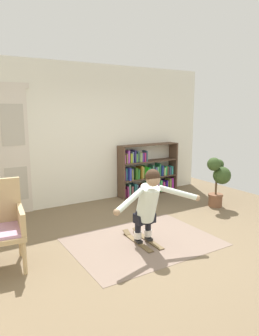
% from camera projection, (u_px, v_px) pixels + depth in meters
% --- Properties ---
extents(ground_plane, '(7.20, 7.20, 0.00)m').
position_uv_depth(ground_plane, '(158.00, 245.00, 4.55)').
color(ground_plane, brown).
extents(back_wall, '(6.00, 0.10, 2.90)m').
position_uv_depth(back_wall, '(85.00, 135.00, 6.46)').
color(back_wall, white).
rests_on(back_wall, ground).
extents(rug, '(2.15, 1.59, 0.01)m').
position_uv_depth(rug, '(143.00, 242.00, 4.65)').
color(rug, '#7A6659').
rests_on(rug, ground).
extents(bookshelf, '(1.52, 0.30, 1.18)m').
position_uv_depth(bookshelf, '(146.00, 174.00, 7.20)').
color(bookshelf, brown).
rests_on(bookshelf, ground).
extents(potted_plant, '(0.51, 0.43, 1.03)m').
position_uv_depth(potted_plant, '(218.00, 178.00, 6.23)').
color(potted_plant, brown).
rests_on(potted_plant, ground).
extents(skis_pair, '(0.31, 0.79, 0.07)m').
position_uv_depth(skis_pair, '(142.00, 240.00, 4.67)').
color(skis_pair, brown).
rests_on(skis_pair, rug).
extents(person_skier, '(1.40, 0.61, 1.09)m').
position_uv_depth(person_skier, '(148.00, 202.00, 4.40)').
color(person_skier, white).
rests_on(person_skier, skis_pair).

